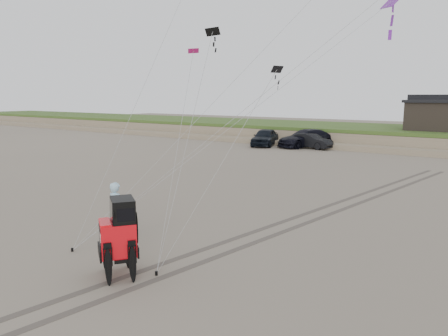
% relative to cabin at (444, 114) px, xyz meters
% --- Properties ---
extents(ground, '(160.00, 160.00, 0.00)m').
position_rel_cabin_xyz_m(ground, '(-2.00, -37.00, -3.24)').
color(ground, '#6B6054').
rests_on(ground, ground).
extents(dune_ridge, '(160.00, 14.25, 1.73)m').
position_rel_cabin_xyz_m(dune_ridge, '(-2.00, 0.50, -2.42)').
color(dune_ridge, '#7A6B54').
rests_on(dune_ridge, ground).
extents(cabin, '(6.40, 5.40, 3.35)m').
position_rel_cabin_xyz_m(cabin, '(0.00, 0.00, 0.00)').
color(cabin, black).
rests_on(cabin, dune_ridge).
extents(truck_a, '(3.38, 5.40, 1.71)m').
position_rel_cabin_xyz_m(truck_a, '(-14.73, -8.01, -2.38)').
color(truck_a, black).
rests_on(truck_a, ground).
extents(truck_b, '(4.53, 2.18, 1.43)m').
position_rel_cabin_xyz_m(truck_b, '(-10.11, -7.36, -2.52)').
color(truck_b, black).
rests_on(truck_b, ground).
extents(truck_c, '(4.76, 6.41, 1.73)m').
position_rel_cabin_xyz_m(truck_c, '(-10.92, -6.64, -2.37)').
color(truck_c, black).
rests_on(truck_c, ground).
extents(jeep, '(4.43, 5.09, 1.78)m').
position_rel_cabin_xyz_m(jeep, '(-1.86, -38.04, -2.35)').
color(jeep, red).
rests_on(jeep, ground).
extents(man, '(0.76, 0.54, 1.98)m').
position_rel_cabin_xyz_m(man, '(-4.64, -35.70, -2.25)').
color(man, '#8DCADA').
rests_on(man, ground).
extents(stake_main, '(0.08, 0.08, 0.12)m').
position_rel_cabin_xyz_m(stake_main, '(-4.60, -37.63, -3.18)').
color(stake_main, black).
rests_on(stake_main, ground).
extents(stake_aux, '(0.08, 0.08, 0.12)m').
position_rel_cabin_xyz_m(stake_aux, '(-1.03, -37.40, -3.18)').
color(stake_aux, black).
rests_on(stake_aux, ground).
extents(tire_tracks, '(5.22, 29.74, 0.01)m').
position_rel_cabin_xyz_m(tire_tracks, '(0.00, -29.00, -3.23)').
color(tire_tracks, '#4C443D').
rests_on(tire_tracks, ground).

